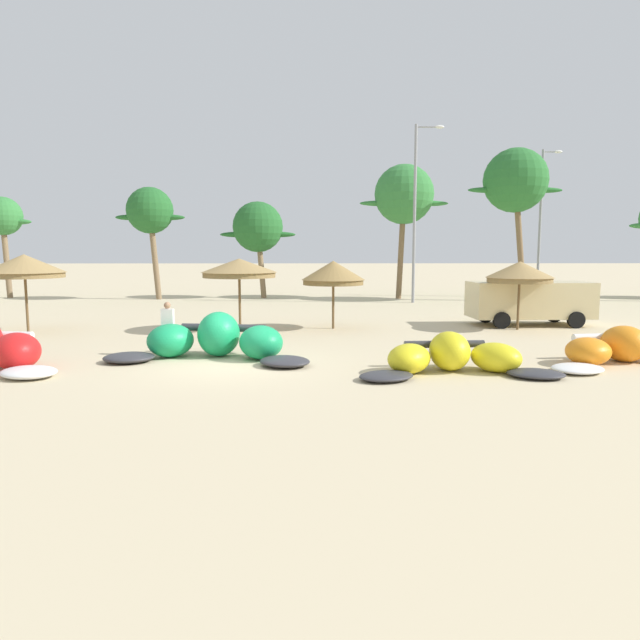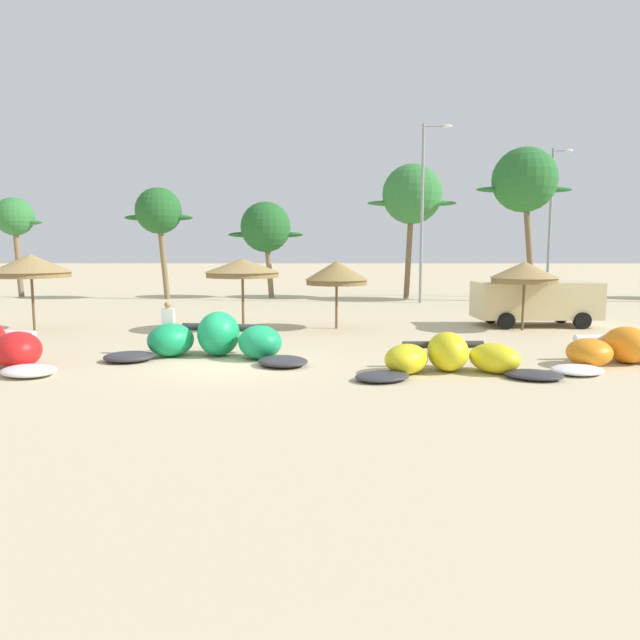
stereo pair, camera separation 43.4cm
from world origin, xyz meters
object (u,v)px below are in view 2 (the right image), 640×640
object	(u,v)px
kite_right_of_center	(634,351)
palm_left_of_gap	(266,228)
beach_umbrella_middle	(242,268)
kite_center	(450,358)
palm_left	(159,212)
palm_center_right	(525,181)
palm_leftmost	(14,218)
kite_left_of_center	(215,340)
beach_umbrella_near_van	(31,266)
beach_umbrella_near_palms	(337,273)
person_near_kites	(168,328)
palm_center_left	(412,195)
beach_umbrella_outermost	(525,272)
lamppost_west	(424,206)
lamppost_west_center	(552,216)
parked_van	(533,300)

from	to	relation	value
kite_right_of_center	palm_left_of_gap	bearing A→B (deg)	118.61
palm_left_of_gap	beach_umbrella_middle	bearing A→B (deg)	-87.52
kite_center	palm_left	size ratio (longest dim) A/B	0.75
beach_umbrella_middle	palm_center_right	world-z (taller)	palm_center_right
palm_leftmost	kite_left_of_center	bearing A→B (deg)	-51.57
beach_umbrella_near_van	palm_center_right	size ratio (longest dim) A/B	0.32
beach_umbrella_near_palms	palm_left	xyz separation A→B (m)	(-11.19, 14.41, 3.36)
person_near_kites	palm_center_left	distance (m)	23.87
beach_umbrella_middle	palm_center_right	size ratio (longest dim) A/B	0.31
palm_center_left	kite_center	bearing A→B (deg)	-95.97
palm_left_of_gap	palm_center_right	size ratio (longest dim) A/B	0.68
palm_left	palm_left_of_gap	size ratio (longest dim) A/B	1.13
beach_umbrella_outermost	palm_center_left	bearing A→B (deg)	98.23
kite_left_of_center	beach_umbrella_near_van	size ratio (longest dim) A/B	2.05
beach_umbrella_middle	palm_left_of_gap	bearing A→B (deg)	92.48
kite_left_of_center	palm_left	size ratio (longest dim) A/B	0.86
palm_left_of_gap	palm_center_left	distance (m)	9.81
kite_left_of_center	kite_center	bearing A→B (deg)	-18.12
kite_left_of_center	palm_left_of_gap	distance (m)	22.17
palm_center_left	palm_center_right	bearing A→B (deg)	-15.71
beach_umbrella_near_palms	person_near_kites	size ratio (longest dim) A/B	1.69
person_near_kites	beach_umbrella_middle	bearing A→B (deg)	74.01
palm_center_right	lamppost_west	distance (m)	6.61
kite_left_of_center	lamppost_west_center	size ratio (longest dim) A/B	0.63
kite_right_of_center	palm_left_of_gap	xyz separation A→B (m)	(-12.44, 22.80, 4.27)
palm_center_right	lamppost_west	xyz separation A→B (m)	(-6.31, -1.17, -1.57)
kite_right_of_center	parked_van	bearing A→B (deg)	88.78
beach_umbrella_outermost	palm_center_right	bearing A→B (deg)	71.69
kite_center	lamppost_west_center	world-z (taller)	lamppost_west_center
parked_van	palm_center_right	bearing A→B (deg)	73.47
palm_left	beach_umbrella_near_van	bearing A→B (deg)	-92.56
palm_left_of_gap	lamppost_west_center	distance (m)	19.15
beach_umbrella_near_palms	palm_center_right	world-z (taller)	palm_center_right
palm_left	palm_center_left	distance (m)	16.41
person_near_kites	palm_center_right	xyz separation A→B (m)	(16.99, 18.80, 6.57)
parked_van	palm_center_right	distance (m)	13.98
kite_left_of_center	palm_center_right	size ratio (longest dim) A/B	0.66
beach_umbrella_middle	lamppost_west_center	world-z (taller)	lamppost_west_center
beach_umbrella_near_palms	palm_leftmost	distance (m)	26.70
beach_umbrella_outermost	person_near_kites	bearing A→B (deg)	-156.42
parked_van	lamppost_west_center	world-z (taller)	lamppost_west_center
palm_left	kite_left_of_center	bearing A→B (deg)	-70.24
beach_umbrella_near_van	palm_left	world-z (taller)	palm_left
person_near_kites	palm_center_right	distance (m)	26.18
kite_right_of_center	lamppost_west	distance (m)	20.03
palm_center_right	kite_left_of_center	bearing A→B (deg)	-128.85
palm_leftmost	palm_center_left	world-z (taller)	palm_center_left
kite_center	palm_leftmost	distance (m)	34.55
palm_center_left	lamppost_west_center	bearing A→B (deg)	7.31
kite_center	beach_umbrella_outermost	xyz separation A→B (m)	(4.62, 8.05, 1.91)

